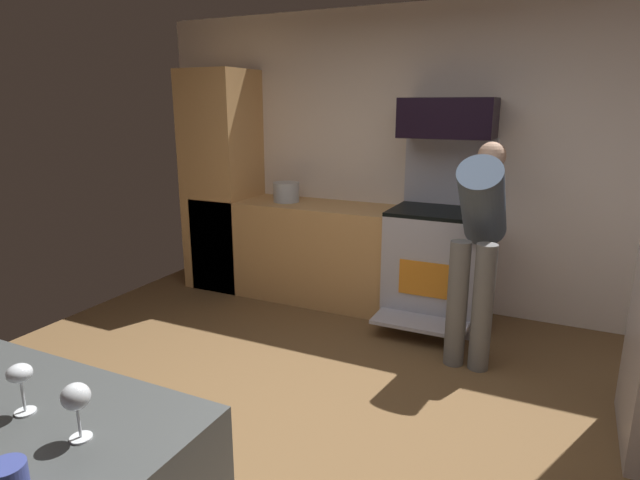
{
  "coord_description": "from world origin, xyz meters",
  "views": [
    {
      "loc": [
        1.19,
        -2.25,
        1.78
      ],
      "look_at": [
        -0.03,
        0.3,
        1.05
      ],
      "focal_mm": 29.48,
      "sensor_mm": 36.0,
      "label": 1
    }
  ],
  "objects_px": {
    "wine_glass_near": "(76,399)",
    "stock_pot": "(286,192)",
    "person_cook": "(479,234)",
    "wine_glass_mid": "(20,376)",
    "oven_range": "(437,261)",
    "microwave": "(448,118)"
  },
  "relations": [
    {
      "from": "wine_glass_near",
      "to": "stock_pot",
      "type": "height_order",
      "value": "stock_pot"
    },
    {
      "from": "wine_glass_near",
      "to": "stock_pot",
      "type": "xyz_separation_m",
      "value": [
        -1.25,
        3.39,
        -0.03
      ]
    },
    {
      "from": "person_cook",
      "to": "wine_glass_near",
      "type": "bearing_deg",
      "value": -102.1
    },
    {
      "from": "oven_range",
      "to": "wine_glass_near",
      "type": "relative_size",
      "value": 9.16
    },
    {
      "from": "person_cook",
      "to": "microwave",
      "type": "bearing_deg",
      "value": 121.06
    },
    {
      "from": "wine_glass_mid",
      "to": "stock_pot",
      "type": "relative_size",
      "value": 0.64
    },
    {
      "from": "oven_range",
      "to": "wine_glass_near",
      "type": "xyz_separation_m",
      "value": [
        -0.19,
        -3.37,
        0.51
      ]
    },
    {
      "from": "wine_glass_mid",
      "to": "stock_pot",
      "type": "xyz_separation_m",
      "value": [
        -1.0,
        3.37,
        -0.03
      ]
    },
    {
      "from": "stock_pot",
      "to": "oven_range",
      "type": "bearing_deg",
      "value": -0.48
    },
    {
      "from": "person_cook",
      "to": "wine_glass_near",
      "type": "xyz_separation_m",
      "value": [
        -0.6,
        -2.79,
        0.11
      ]
    },
    {
      "from": "wine_glass_near",
      "to": "wine_glass_mid",
      "type": "relative_size",
      "value": 1.06
    },
    {
      "from": "stock_pot",
      "to": "wine_glass_near",
      "type": "bearing_deg",
      "value": -69.73
    },
    {
      "from": "microwave",
      "to": "wine_glass_near",
      "type": "height_order",
      "value": "microwave"
    },
    {
      "from": "wine_glass_near",
      "to": "stock_pot",
      "type": "distance_m",
      "value": 3.61
    },
    {
      "from": "person_cook",
      "to": "stock_pot",
      "type": "xyz_separation_m",
      "value": [
        -1.85,
        0.6,
        0.07
      ]
    },
    {
      "from": "oven_range",
      "to": "microwave",
      "type": "xyz_separation_m",
      "value": [
        0.0,
        0.09,
        1.17
      ]
    },
    {
      "from": "microwave",
      "to": "stock_pot",
      "type": "xyz_separation_m",
      "value": [
        -1.44,
        -0.08,
        -0.69
      ]
    },
    {
      "from": "wine_glass_mid",
      "to": "oven_range",
      "type": "bearing_deg",
      "value": 82.51
    },
    {
      "from": "wine_glass_mid",
      "to": "person_cook",
      "type": "bearing_deg",
      "value": 72.97
    },
    {
      "from": "oven_range",
      "to": "person_cook",
      "type": "relative_size",
      "value": 1.0
    },
    {
      "from": "stock_pot",
      "to": "microwave",
      "type": "bearing_deg",
      "value": 3.18
    },
    {
      "from": "microwave",
      "to": "person_cook",
      "type": "bearing_deg",
      "value": -58.94
    }
  ]
}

